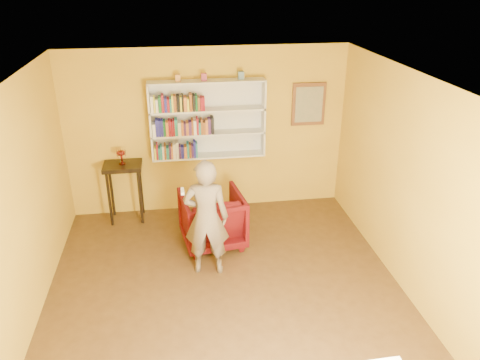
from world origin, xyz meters
The scene contains 14 objects.
room_shell centered at (0.00, 0.00, 1.02)m, with size 5.30×5.80×2.88m.
bookshelf centered at (0.00, 2.41, 1.59)m, with size 1.80×0.29×1.23m.
books_row_lower centered at (-0.52, 2.30, 1.13)m, with size 0.68×0.19×0.27m.
books_row_middle centered at (-0.39, 2.30, 1.51)m, with size 0.95×0.19×0.27m.
books_row_upper centered at (-0.45, 2.30, 1.89)m, with size 0.81×0.19×0.26m.
ornament_left centered at (-0.43, 2.35, 2.27)m, with size 0.08×0.08×0.11m, color #C98439.
ornament_centre centered at (-0.04, 2.35, 2.27)m, with size 0.08×0.08×0.11m, color #9D344F.
ornament_right centered at (0.52, 2.35, 2.27)m, with size 0.09×0.09×0.12m, color slate.
framed_painting centered at (1.65, 2.46, 1.75)m, with size 0.55×0.05×0.70m.
console_table centered at (-1.37, 2.25, 0.80)m, with size 0.59×0.45×0.97m.
ruby_lustre centered at (-1.37, 2.25, 1.14)m, with size 0.14×0.14×0.23m.
armchair centered at (-0.06, 1.32, 0.41)m, with size 0.87×0.89×0.81m, color #40040A.
person centered at (-0.19, 0.62, 0.81)m, with size 0.59×0.39×1.62m, color #695C4D.
game_remote centered at (-0.48, 0.37, 1.34)m, with size 0.04×0.15×0.04m, color silver.
Camera 1 is at (-0.54, -4.69, 3.78)m, focal length 35.00 mm.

